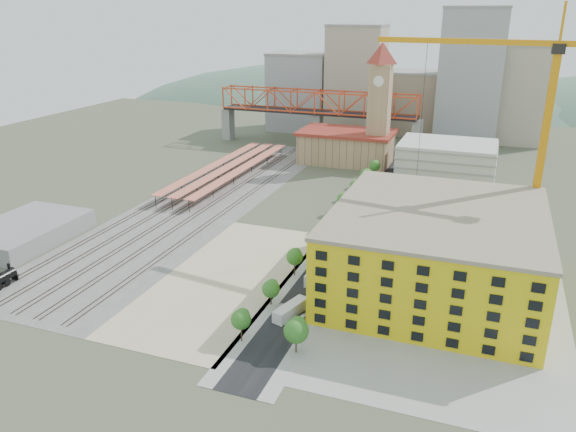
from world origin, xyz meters
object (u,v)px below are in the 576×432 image
(construction_building, at_px, (436,250))
(site_trailer_c, at_px, (330,256))
(site_trailer_d, at_px, (342,240))
(car_0, at_px, (278,309))
(site_trailer_b, at_px, (317,274))
(tower_crane, at_px, (531,108))
(clock_tower, at_px, (380,94))
(site_trailer_a, at_px, (291,310))

(construction_building, distance_m, site_trailer_c, 27.83)
(construction_building, bearing_deg, site_trailer_d, 146.42)
(site_trailer_c, distance_m, car_0, 28.28)
(site_trailer_b, distance_m, site_trailer_c, 10.90)
(construction_building, relative_size, site_trailer_d, 5.30)
(construction_building, height_order, tower_crane, tower_crane)
(tower_crane, bearing_deg, clock_tower, 124.18)
(construction_building, relative_size, tower_crane, 0.83)
(clock_tower, relative_size, site_trailer_c, 5.00)
(clock_tower, distance_m, construction_building, 107.36)
(tower_crane, distance_m, site_trailer_a, 74.06)
(construction_building, xyz_separation_m, site_trailer_a, (-26.00, -22.81, -8.12))
(clock_tower, bearing_deg, site_trailer_c, -85.14)
(construction_building, distance_m, site_trailer_d, 32.24)
(site_trailer_a, height_order, car_0, site_trailer_a)
(tower_crane, height_order, site_trailer_a, tower_crane)
(clock_tower, relative_size, car_0, 13.41)
(tower_crane, bearing_deg, construction_building, -122.54)
(clock_tower, bearing_deg, car_0, -87.66)
(site_trailer_c, bearing_deg, car_0, -98.48)
(site_trailer_c, xyz_separation_m, car_0, (-3.00, -28.11, -0.76))
(clock_tower, distance_m, site_trailer_d, 87.52)
(construction_building, relative_size, car_0, 13.05)
(clock_tower, relative_size, construction_building, 1.03)
(site_trailer_b, height_order, site_trailer_c, site_trailer_c)
(site_trailer_b, bearing_deg, construction_building, 11.68)
(clock_tower, xyz_separation_m, construction_building, (34.00, -99.99, -19.29))
(construction_building, xyz_separation_m, car_0, (-29.00, -22.23, -8.75))
(site_trailer_c, distance_m, site_trailer_d, 11.38)
(construction_building, height_order, site_trailer_a, construction_building)
(clock_tower, height_order, tower_crane, tower_crane)
(site_trailer_d, bearing_deg, site_trailer_b, -84.96)
(tower_crane, bearing_deg, car_0, -133.44)
(tower_crane, relative_size, site_trailer_c, 5.88)
(car_0, bearing_deg, site_trailer_d, 95.15)
(site_trailer_d, height_order, car_0, site_trailer_d)
(construction_building, height_order, site_trailer_c, construction_building)
(tower_crane, distance_m, site_trailer_c, 59.27)
(construction_building, bearing_deg, site_trailer_a, -138.74)
(site_trailer_a, distance_m, site_trailer_c, 28.69)
(clock_tower, bearing_deg, site_trailer_d, -84.48)
(clock_tower, height_order, site_trailer_a, clock_tower)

